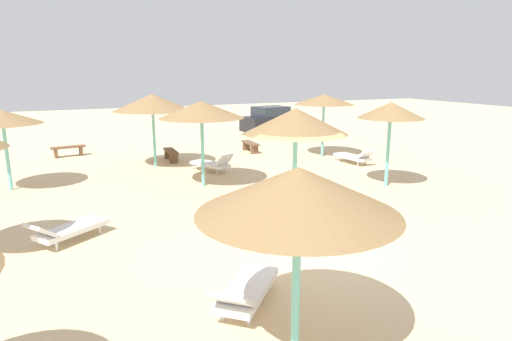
% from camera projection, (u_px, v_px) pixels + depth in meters
% --- Properties ---
extents(ground_plane, '(80.00, 80.00, 0.00)m').
position_uv_depth(ground_plane, '(310.00, 249.00, 9.87)').
color(ground_plane, beige).
extents(parasol_1, '(2.58, 2.58, 3.05)m').
position_uv_depth(parasol_1, '(296.00, 121.00, 10.76)').
color(parasol_1, '#6BC6BC').
rests_on(parasol_1, ground).
extents(parasol_2, '(2.75, 2.75, 2.88)m').
position_uv_depth(parasol_2, '(324.00, 100.00, 19.86)').
color(parasol_2, '#6BC6BC').
rests_on(parasol_2, ground).
extents(parasol_3, '(2.77, 2.77, 2.73)m').
position_uv_depth(parasol_3, '(298.00, 191.00, 5.78)').
color(parasol_3, '#6BC6BC').
rests_on(parasol_3, ground).
extents(parasol_4, '(2.88, 2.88, 2.94)m').
position_uv_depth(parasol_4, '(201.00, 110.00, 14.71)').
color(parasol_4, '#6BC6BC').
rests_on(parasol_4, ground).
extents(parasol_6, '(2.23, 2.23, 2.91)m').
position_uv_depth(parasol_6, '(391.00, 111.00, 14.66)').
color(parasol_6, '#6BC6BC').
rests_on(parasol_6, ground).
extents(parasol_8, '(3.17, 3.17, 3.01)m').
position_uv_depth(parasol_8, '(152.00, 103.00, 17.74)').
color(parasol_8, '#6BC6BC').
rests_on(parasol_8, ground).
extents(parasol_9, '(2.46, 2.46, 2.69)m').
position_uv_depth(parasol_9, '(2.00, 118.00, 14.22)').
color(parasol_9, '#6BC6BC').
rests_on(parasol_9, ground).
extents(lounger_1, '(0.71, 1.93, 0.66)m').
position_uv_depth(lounger_1, '(346.00, 214.00, 11.29)').
color(lounger_1, white).
rests_on(lounger_1, ground).
extents(lounger_2, '(0.86, 1.95, 0.73)m').
position_uv_depth(lounger_2, '(354.00, 157.00, 18.77)').
color(lounger_2, white).
rests_on(lounger_2, ground).
extents(lounger_3, '(1.74, 1.84, 0.70)m').
position_uv_depth(lounger_3, '(245.00, 291.00, 7.38)').
color(lounger_3, white).
rests_on(lounger_3, ground).
extents(lounger_4, '(1.39, 1.95, 0.79)m').
position_uv_depth(lounger_4, '(212.00, 164.00, 17.35)').
color(lounger_4, white).
rests_on(lounger_4, ground).
extents(lounger_5, '(1.91, 1.62, 0.70)m').
position_uv_depth(lounger_5, '(67.00, 229.00, 10.23)').
color(lounger_5, white).
rests_on(lounger_5, ground).
extents(bench_0, '(0.44, 1.51, 0.49)m').
position_uv_depth(bench_0, '(171.00, 153.00, 19.36)').
color(bench_0, brown).
rests_on(bench_0, ground).
extents(bench_1, '(1.54, 0.64, 0.49)m').
position_uv_depth(bench_1, '(68.00, 149.00, 20.32)').
color(bench_1, brown).
rests_on(bench_1, ground).
extents(bench_2, '(0.45, 1.51, 0.49)m').
position_uv_depth(bench_2, '(250.00, 145.00, 21.47)').
color(bench_2, brown).
rests_on(bench_2, ground).
extents(parked_car, '(4.24, 2.55, 1.72)m').
position_uv_depth(parked_car, '(272.00, 121.00, 27.59)').
color(parked_car, black).
rests_on(parked_car, ground).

